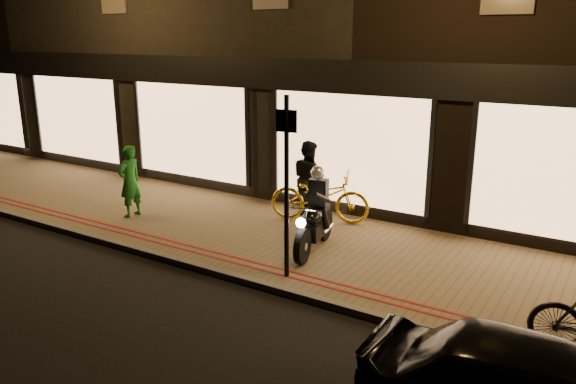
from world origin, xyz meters
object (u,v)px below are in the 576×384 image
object	(u,v)px
motorcycle	(315,219)
person_green	(130,181)
bicycle_gold	(320,196)
sign_post	(287,179)

from	to	relation	value
motorcycle	person_green	xyz separation A→B (m)	(-4.45, -0.38, 0.18)
bicycle_gold	person_green	size ratio (longest dim) A/B	1.34
sign_post	person_green	distance (m)	4.81
motorcycle	bicycle_gold	size ratio (longest dim) A/B	0.90
sign_post	bicycle_gold	world-z (taller)	sign_post
motorcycle	sign_post	bearing A→B (deg)	-92.61
motorcycle	sign_post	world-z (taller)	sign_post
sign_post	bicycle_gold	bearing A→B (deg)	108.49
bicycle_gold	person_green	world-z (taller)	person_green
bicycle_gold	person_green	distance (m)	4.17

